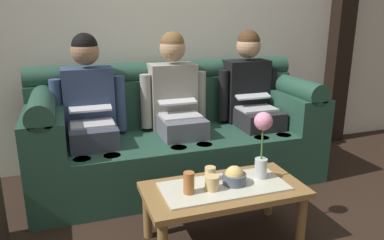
{
  "coord_description": "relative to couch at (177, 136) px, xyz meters",
  "views": [
    {
      "loc": [
        -0.83,
        -1.66,
        1.38
      ],
      "look_at": [
        0.02,
        0.83,
        0.6
      ],
      "focal_mm": 34.89,
      "sensor_mm": 36.0,
      "label": 1
    }
  ],
  "objects": [
    {
      "name": "cup_far_center",
      "position": [
        -0.23,
        -1.01,
        0.07
      ],
      "size": [
        0.06,
        0.06,
        0.13
      ],
      "primitive_type": "cylinder",
      "color": "#B26633",
      "rests_on": "coffee_table"
    },
    {
      "name": "cup_near_left",
      "position": [
        -0.05,
        -0.88,
        0.05
      ],
      "size": [
        0.07,
        0.07,
        0.08
      ],
      "primitive_type": "cylinder",
      "color": "#DBB77A",
      "rests_on": "coffee_table"
    },
    {
      "name": "coffee_table",
      "position": [
        0.0,
        -0.98,
        -0.05
      ],
      "size": [
        0.96,
        0.48,
        0.38
      ],
      "color": "olive",
      "rests_on": "ground_plane"
    },
    {
      "name": "couch",
      "position": [
        0.0,
        0.0,
        0.0
      ],
      "size": [
        2.3,
        0.88,
        0.96
      ],
      "color": "#234738",
      "rests_on": "ground_plane"
    },
    {
      "name": "person_left",
      "position": [
        -0.68,
        -0.0,
        0.29
      ],
      "size": [
        0.56,
        0.67,
        1.22
      ],
      "color": "#383D4C",
      "rests_on": "ground_plane"
    },
    {
      "name": "timber_pillar",
      "position": [
        1.9,
        0.41,
        1.08
      ],
      "size": [
        0.2,
        0.2,
        2.9
      ],
      "primitive_type": "cube",
      "color": "black",
      "rests_on": "ground_plane"
    },
    {
      "name": "cup_near_right",
      "position": [
        -0.09,
        -1.01,
        0.05
      ],
      "size": [
        0.08,
        0.08,
        0.08
      ],
      "primitive_type": "cylinder",
      "color": "#DBB77A",
      "rests_on": "coffee_table"
    },
    {
      "name": "person_middle",
      "position": [
        0.0,
        -0.0,
        0.29
      ],
      "size": [
        0.56,
        0.67,
        1.22
      ],
      "color": "#595B66",
      "rests_on": "ground_plane"
    },
    {
      "name": "person_right",
      "position": [
        0.68,
        -0.0,
        0.29
      ],
      "size": [
        0.56,
        0.67,
        1.22
      ],
      "color": "#232326",
      "rests_on": "ground_plane"
    },
    {
      "name": "flower_vase",
      "position": [
        0.26,
        -0.95,
        0.26
      ],
      "size": [
        0.11,
        0.11,
        0.42
      ],
      "color": "silver",
      "rests_on": "coffee_table"
    },
    {
      "name": "snack_bowl",
      "position": [
        0.07,
        -0.98,
        0.05
      ],
      "size": [
        0.14,
        0.14,
        0.12
      ],
      "color": "#4C5666",
      "rests_on": "coffee_table"
    },
    {
      "name": "back_wall_patterned",
      "position": [
        0.0,
        0.53,
        1.08
      ],
      "size": [
        6.0,
        0.12,
        2.9
      ],
      "primitive_type": "cube",
      "color": "silver",
      "rests_on": "ground_plane"
    }
  ]
}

